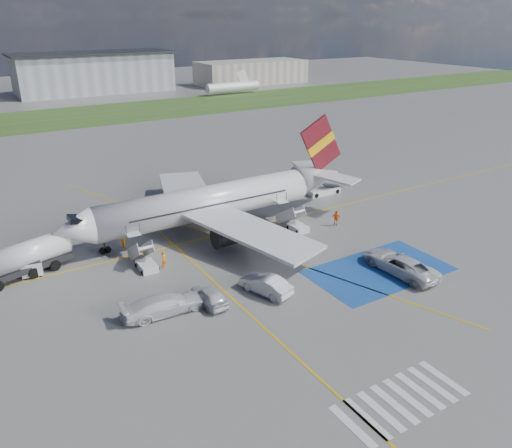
% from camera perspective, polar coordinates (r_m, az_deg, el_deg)
% --- Properties ---
extents(ground, '(400.00, 400.00, 0.00)m').
position_cam_1_polar(ground, '(48.03, 1.91, -6.35)').
color(ground, '#60605E').
rests_on(ground, ground).
extents(grass_strip, '(400.00, 30.00, 0.01)m').
position_cam_1_polar(grass_strip, '(134.00, -21.54, 11.19)').
color(grass_strip, '#2D4C1E').
rests_on(grass_strip, ground).
extents(taxiway_line_main, '(120.00, 0.20, 0.01)m').
position_cam_1_polar(taxiway_line_main, '(57.34, -4.71, -1.35)').
color(taxiway_line_main, gold).
rests_on(taxiway_line_main, ground).
extents(taxiway_line_cross, '(0.20, 60.00, 0.01)m').
position_cam_1_polar(taxiway_line_cross, '(38.74, 3.95, -14.37)').
color(taxiway_line_cross, gold).
rests_on(taxiway_line_cross, ground).
extents(taxiway_line_diag, '(20.71, 56.45, 0.01)m').
position_cam_1_polar(taxiway_line_diag, '(57.34, -4.71, -1.35)').
color(taxiway_line_diag, gold).
rests_on(taxiway_line_diag, ground).
extents(staging_box, '(14.00, 8.00, 0.01)m').
position_cam_1_polar(staging_box, '(51.10, 13.87, -5.16)').
color(staging_box, '#184595').
rests_on(staging_box, ground).
extents(crosswalk, '(9.00, 4.00, 0.01)m').
position_cam_1_polar(crosswalk, '(35.99, 16.20, -18.81)').
color(crosswalk, silver).
rests_on(crosswalk, ground).
extents(terminal_centre, '(48.00, 18.00, 12.00)m').
position_cam_1_polar(terminal_centre, '(176.16, -17.97, 16.08)').
color(terminal_centre, gray).
rests_on(terminal_centre, ground).
extents(terminal_east, '(40.00, 16.00, 8.00)m').
position_cam_1_polar(terminal_east, '(191.24, -0.55, 16.97)').
color(terminal_east, gray).
rests_on(terminal_east, ground).
extents(airliner, '(36.81, 32.95, 11.92)m').
position_cam_1_polar(airliner, '(58.35, -4.40, 2.69)').
color(airliner, silver).
rests_on(airliner, ground).
extents(airstairs_fwd, '(1.90, 5.20, 3.60)m').
position_cam_1_polar(airstairs_fwd, '(51.06, -12.55, -4.27)').
color(airstairs_fwd, silver).
rests_on(airstairs_fwd, ground).
extents(airstairs_aft, '(1.90, 5.20, 3.60)m').
position_cam_1_polar(airstairs_aft, '(58.84, 4.57, -0.04)').
color(airstairs_aft, silver).
rests_on(airstairs_aft, ground).
extents(fuel_tanker, '(10.16, 5.23, 3.36)m').
position_cam_1_polar(fuel_tanker, '(52.94, -25.41, -4.10)').
color(fuel_tanker, black).
rests_on(fuel_tanker, ground).
extents(gpu_cart, '(2.03, 1.42, 1.59)m').
position_cam_1_polar(gpu_cart, '(52.90, -24.25, -4.75)').
color(gpu_cart, silver).
rests_on(gpu_cart, ground).
extents(belt_loader, '(5.28, 2.11, 1.56)m').
position_cam_1_polar(belt_loader, '(71.16, 7.78, 3.72)').
color(belt_loader, silver).
rests_on(belt_loader, ground).
extents(car_silver_a, '(1.98, 4.62, 1.56)m').
position_cam_1_polar(car_silver_a, '(44.13, -5.35, -8.12)').
color(car_silver_a, silver).
rests_on(car_silver_a, ground).
extents(car_silver_b, '(3.31, 5.49, 1.71)m').
position_cam_1_polar(car_silver_b, '(45.44, 1.11, -6.93)').
color(car_silver_b, silver).
rests_on(car_silver_b, ground).
extents(van_white_a, '(3.13, 6.37, 2.35)m').
position_cam_1_polar(van_white_a, '(50.76, 16.15, -4.13)').
color(van_white_a, silver).
rests_on(van_white_a, ground).
extents(van_white_b, '(5.77, 2.59, 2.22)m').
position_cam_1_polar(van_white_b, '(43.12, -10.30, -8.71)').
color(van_white_b, silver).
rests_on(van_white_b, ground).
extents(crew_fwd, '(0.78, 0.75, 1.79)m').
position_cam_1_polar(crew_fwd, '(50.55, -10.46, -4.02)').
color(crew_fwd, orange).
rests_on(crew_fwd, ground).
extents(crew_nose, '(0.71, 0.85, 1.56)m').
position_cam_1_polar(crew_nose, '(55.79, -15.00, -1.93)').
color(crew_nose, orange).
rests_on(crew_nose, ground).
extents(crew_aft, '(1.05, 1.17, 1.90)m').
position_cam_1_polar(crew_aft, '(60.35, 9.16, 0.67)').
color(crew_aft, orange).
rests_on(crew_aft, ground).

